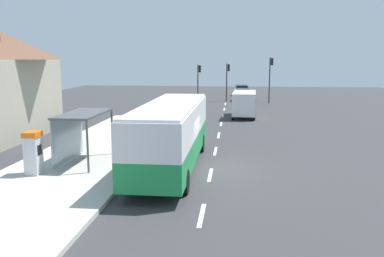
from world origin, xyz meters
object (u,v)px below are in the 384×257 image
(white_van, at_px, (244,102))
(sedan_near, at_px, (242,90))
(sedan_far, at_px, (242,94))
(recycling_bin_orange, at_px, (135,143))
(bus, at_px, (171,132))
(recycling_bin_blue, at_px, (138,141))
(traffic_light_median, at_px, (228,76))
(bus_shelter, at_px, (78,124))
(ticket_machine, at_px, (33,153))
(recycling_bin_green, at_px, (132,146))
(traffic_light_near_side, at_px, (271,73))
(traffic_light_far_side, at_px, (199,77))
(recycling_bin_red, at_px, (128,148))

(white_van, relative_size, sedan_near, 1.18)
(sedan_far, relative_size, recycling_bin_orange, 4.69)
(sedan_near, height_order, recycling_bin_orange, sedan_near)
(bus, relative_size, recycling_bin_orange, 11.60)
(recycling_bin_blue, bearing_deg, sedan_far, 77.77)
(traffic_light_median, distance_m, bus_shelter, 32.73)
(ticket_machine, bearing_deg, sedan_far, 74.46)
(white_van, height_order, recycling_bin_green, white_van)
(traffic_light_near_side, bearing_deg, sedan_far, 137.95)
(traffic_light_far_side, bearing_deg, ticket_machine, -97.66)
(traffic_light_far_side, bearing_deg, white_van, -67.66)
(traffic_light_median, bearing_deg, bus, -93.76)
(ticket_machine, relative_size, bus_shelter, 0.48)
(white_van, xyz_separation_m, recycling_bin_green, (-6.40, -16.40, -0.69))
(sedan_near, xyz_separation_m, sedan_far, (0.00, -6.73, 0.00))
(white_van, relative_size, traffic_light_near_side, 0.98)
(sedan_far, height_order, recycling_bin_orange, sedan_far)
(recycling_bin_blue, height_order, bus_shelter, bus_shelter)
(sedan_far, relative_size, bus_shelter, 1.11)
(sedan_near, relative_size, recycling_bin_orange, 4.73)
(sedan_near, height_order, traffic_light_far_side, traffic_light_far_side)
(bus, distance_m, recycling_bin_blue, 4.43)
(bus, bearing_deg, recycling_bin_green, 140.30)
(bus_shelter, bearing_deg, white_van, 64.81)
(white_van, bearing_deg, sedan_near, 89.75)
(recycling_bin_orange, height_order, traffic_light_median, traffic_light_median)
(recycling_bin_green, bearing_deg, ticket_machine, -128.66)
(white_van, relative_size, traffic_light_median, 1.13)
(recycling_bin_green, height_order, bus_shelter, bus_shelter)
(recycling_bin_orange, bearing_deg, sedan_far, 78.04)
(recycling_bin_green, bearing_deg, bus_shelter, -139.16)
(white_van, relative_size, recycling_bin_blue, 5.57)
(white_van, xyz_separation_m, recycling_bin_orange, (-6.40, -15.70, -0.69))
(sedan_near, relative_size, traffic_light_median, 0.96)
(traffic_light_median, height_order, bus_shelter, traffic_light_median)
(traffic_light_near_side, height_order, traffic_light_far_side, traffic_light_near_side)
(recycling_bin_green, bearing_deg, traffic_light_median, 81.30)
(sedan_far, height_order, recycling_bin_red, sedan_far)
(recycling_bin_red, xyz_separation_m, traffic_light_near_side, (9.69, 29.19, 2.92))
(sedan_far, height_order, recycling_bin_green, sedan_far)
(traffic_light_median, bearing_deg, traffic_light_near_side, -17.45)
(recycling_bin_green, distance_m, bus_shelter, 3.26)
(ticket_machine, bearing_deg, bus, 20.43)
(sedan_near, xyz_separation_m, traffic_light_median, (-1.89, -8.01, 2.33))
(recycling_bin_blue, relative_size, bus_shelter, 0.24)
(recycling_bin_green, bearing_deg, recycling_bin_blue, 90.00)
(sedan_far, height_order, traffic_light_far_side, traffic_light_far_side)
(white_van, distance_m, recycling_bin_blue, 16.32)
(recycling_bin_green, distance_m, recycling_bin_orange, 0.70)
(ticket_machine, height_order, traffic_light_near_side, traffic_light_near_side)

